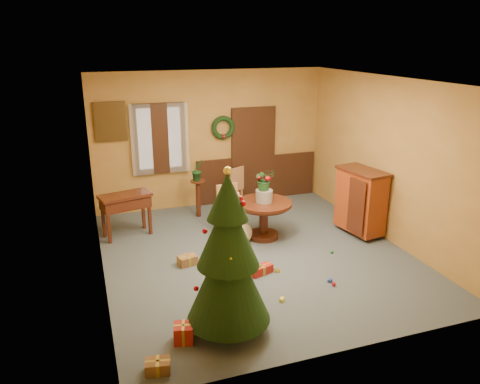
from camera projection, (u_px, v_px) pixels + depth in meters
name	position (u px, v px, depth m)	size (l,w,h in m)	color
room_envelope	(221.00, 154.00, 10.12)	(5.50, 5.50, 5.50)	#3B4756
dining_table	(264.00, 213.00, 8.50)	(1.02, 1.02, 0.70)	black
urn	(264.00, 196.00, 8.40)	(0.31, 0.31, 0.22)	slate
centerpiece_plant	(264.00, 179.00, 8.30)	(0.36, 0.31, 0.40)	#1E4C23
chair_near	(229.00, 209.00, 8.63)	(0.46, 0.46, 0.96)	brown
chair_far	(233.00, 186.00, 10.08)	(0.53, 0.53, 0.91)	brown
guitar	(243.00, 220.00, 8.31)	(0.37, 0.17, 0.87)	beige
plant_stand	(198.00, 194.00, 9.53)	(0.30, 0.30, 0.77)	black
stand_plant	(197.00, 170.00, 9.37)	(0.24, 0.20, 0.44)	#19471E
christmas_tree	(228.00, 258.00, 5.59)	(1.04, 1.04, 2.15)	#382111
writing_desk	(126.00, 205.00, 8.56)	(0.99, 0.65, 0.81)	black
sideboard	(361.00, 200.00, 8.64)	(0.66, 1.04, 1.25)	#61240B
gift_a	(158.00, 366.00, 5.16)	(0.30, 0.25, 0.15)	brown
gift_b	(184.00, 333.00, 5.67)	(0.28, 0.28, 0.23)	#A51D16
gift_c	(187.00, 260.00, 7.60)	(0.32, 0.26, 0.16)	brown
gift_d	(261.00, 270.00, 7.31)	(0.41, 0.27, 0.14)	#A51D16
toy_a	(330.00, 280.00, 7.08)	(0.08, 0.05, 0.05)	#253CA0
toy_b	(332.00, 252.00, 8.01)	(0.06, 0.06, 0.06)	#217C35
toy_c	(282.00, 300.00, 6.56)	(0.08, 0.05, 0.05)	yellow
toy_d	(334.00, 284.00, 6.96)	(0.06, 0.06, 0.06)	#AB0B19
toy_e	(277.00, 271.00, 7.37)	(0.08, 0.05, 0.05)	yellow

